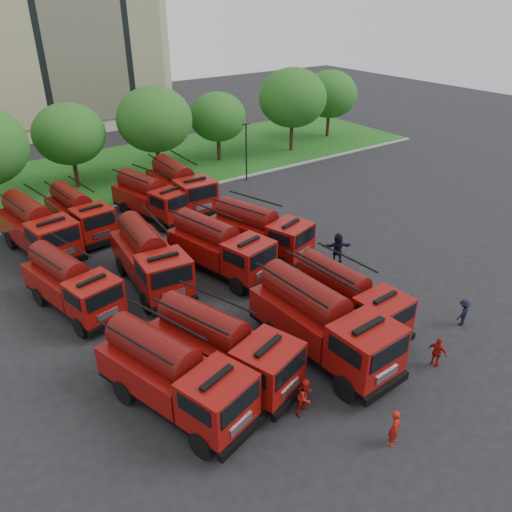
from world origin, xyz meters
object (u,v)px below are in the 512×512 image
(fire_truck_11, at_px, (180,186))
(fire_truck_8, at_px, (37,228))
(fire_truck_7, at_px, (260,231))
(firefighter_0, at_px, (392,443))
(firefighter_2, at_px, (434,365))
(fire_truck_6, at_px, (219,247))
(firefighter_3, at_px, (460,324))
(firefighter_4, at_px, (163,367))
(fire_truck_3, at_px, (348,297))
(fire_truck_10, at_px, (151,197))
(fire_truck_2, at_px, (322,322))
(fire_truck_0, at_px, (173,375))
(fire_truck_4, at_px, (71,284))
(fire_truck_9, at_px, (79,213))
(firefighter_5, at_px, (336,262))
(firefighter_1, at_px, (304,412))
(fire_truck_1, at_px, (223,347))
(fire_truck_5, at_px, (149,258))

(fire_truck_11, bearing_deg, fire_truck_8, -170.88)
(fire_truck_7, distance_m, fire_truck_8, 14.26)
(firefighter_0, relative_size, firefighter_2, 1.06)
(fire_truck_6, xyz_separation_m, firefighter_3, (7.20, -11.83, -1.65))
(firefighter_4, bearing_deg, firefighter_2, -165.94)
(fire_truck_8, bearing_deg, firefighter_4, -93.37)
(fire_truck_3, height_order, fire_truck_10, fire_truck_10)
(firefighter_2, relative_size, firefighter_4, 0.84)
(fire_truck_10, xyz_separation_m, firefighter_0, (-1.70, -24.85, -1.59))
(firefighter_2, bearing_deg, fire_truck_2, 32.52)
(fire_truck_0, height_order, fire_truck_4, fire_truck_0)
(fire_truck_8, bearing_deg, fire_truck_2, -75.42)
(fire_truck_9, bearing_deg, fire_truck_6, -68.59)
(fire_truck_10, distance_m, firefighter_3, 22.91)
(firefighter_3, bearing_deg, fire_truck_8, -60.91)
(fire_truck_0, distance_m, firefighter_3, 15.04)
(fire_truck_3, bearing_deg, firefighter_4, 163.28)
(firefighter_5, bearing_deg, firefighter_1, 68.34)
(fire_truck_1, xyz_separation_m, fire_truck_6, (4.78, 8.07, 0.02))
(fire_truck_2, relative_size, firefighter_3, 5.40)
(fire_truck_6, xyz_separation_m, fire_truck_10, (0.12, 9.90, -0.05))
(fire_truck_2, relative_size, firefighter_5, 4.06)
(fire_truck_9, bearing_deg, firefighter_3, -66.22)
(fire_truck_8, height_order, firefighter_5, fire_truck_8)
(fire_truck_3, bearing_deg, firefighter_1, -151.24)
(firefighter_4, xyz_separation_m, firefighter_5, (13.38, 2.72, 0.00))
(fire_truck_7, height_order, firefighter_1, fire_truck_7)
(fire_truck_9, xyz_separation_m, fire_truck_10, (5.26, -0.18, 0.02))
(fire_truck_7, distance_m, firefighter_1, 14.09)
(fire_truck_1, xyz_separation_m, fire_truck_7, (8.15, 8.62, -0.02))
(firefighter_1, bearing_deg, fire_truck_9, 81.07)
(fire_truck_6, relative_size, firefighter_5, 3.87)
(firefighter_2, height_order, firefighter_3, firefighter_2)
(fire_truck_1, height_order, fire_truck_11, fire_truck_11)
(fire_truck_8, relative_size, firefighter_4, 4.36)
(firefighter_3, bearing_deg, fire_truck_2, -25.89)
(fire_truck_5, bearing_deg, fire_truck_6, -9.69)
(fire_truck_6, relative_size, firefighter_2, 4.96)
(fire_truck_7, relative_size, firefighter_4, 4.09)
(fire_truck_2, distance_m, firefighter_4, 7.53)
(firefighter_1, bearing_deg, firefighter_4, 107.07)
(fire_truck_8, xyz_separation_m, firefighter_5, (14.81, -12.15, -1.73))
(firefighter_5, bearing_deg, fire_truck_11, -47.10)
(fire_truck_1, relative_size, firefighter_2, 4.92)
(fire_truck_4, height_order, firefighter_2, fire_truck_4)
(fire_truck_0, bearing_deg, firefighter_5, 3.87)
(fire_truck_9, xyz_separation_m, firefighter_3, (12.34, -21.92, -1.58))
(fire_truck_6, bearing_deg, firefighter_1, -118.02)
(fire_truck_5, bearing_deg, firefighter_1, -81.24)
(firefighter_1, bearing_deg, fire_truck_1, 98.47)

